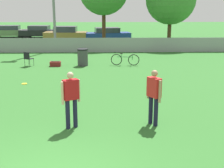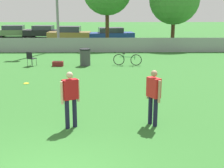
# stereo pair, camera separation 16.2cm
# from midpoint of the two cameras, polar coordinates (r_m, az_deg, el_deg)

# --- Properties ---
(fence_backline) EXTENTS (26.72, 0.07, 1.21)m
(fence_backline) POSITION_cam_midpoint_polar(r_m,az_deg,el_deg) (23.87, -3.75, 7.12)
(fence_backline) COLOR gray
(fence_backline) RESTS_ON ground_plane
(player_defender_red) EXTENTS (0.52, 0.41, 1.69)m
(player_defender_red) POSITION_cam_midpoint_polar(r_m,az_deg,el_deg) (9.08, -7.12, -2.14)
(player_defender_red) COLOR #191933
(player_defender_red) RESTS_ON ground_plane
(player_thrower_red) EXTENTS (0.41, 0.52, 1.69)m
(player_thrower_red) POSITION_cam_midpoint_polar(r_m,az_deg,el_deg) (9.31, 8.09, -1.77)
(player_thrower_red) COLOR #191933
(player_thrower_red) RESTS_ON ground_plane
(frisbee_disc) EXTENTS (0.25, 0.25, 0.03)m
(frisbee_disc) POSITION_cam_midpoint_polar(r_m,az_deg,el_deg) (14.87, -15.11, 0.12)
(frisbee_disc) COLOR yellow
(frisbee_disc) RESTS_ON ground_plane
(folding_chair_sideline) EXTENTS (0.55, 0.55, 0.85)m
(folding_chair_sideline) POSITION_cam_midpoint_polar(r_m,az_deg,el_deg) (19.00, -14.39, 4.69)
(folding_chair_sideline) COLOR #333338
(folding_chair_sideline) RESTS_ON ground_plane
(bicycle_sideline) EXTENTS (1.70, 0.44, 0.72)m
(bicycle_sideline) POSITION_cam_midpoint_polar(r_m,az_deg,el_deg) (18.68, 3.10, 4.48)
(bicycle_sideline) COLOR black
(bicycle_sideline) RESTS_ON ground_plane
(trash_bin) EXTENTS (0.64, 0.64, 1.01)m
(trash_bin) POSITION_cam_midpoint_polar(r_m,az_deg,el_deg) (18.63, -4.68, 4.92)
(trash_bin) COLOR #3F3F44
(trash_bin) RESTS_ON ground_plane
(gear_bag_sideline) EXTENTS (0.62, 0.34, 0.30)m
(gear_bag_sideline) POSITION_cam_midpoint_polar(r_m,az_deg,el_deg) (18.72, -9.62, 3.67)
(gear_bag_sideline) COLOR maroon
(gear_bag_sideline) RESTS_ON ground_plane
(parked_car_olive) EXTENTS (4.39, 2.06, 1.30)m
(parked_car_olive) POSITION_cam_midpoint_polar(r_m,az_deg,el_deg) (36.88, -17.42, 9.20)
(parked_car_olive) COLOR black
(parked_car_olive) RESTS_ON ground_plane
(parked_car_dark) EXTENTS (4.19, 2.02, 1.32)m
(parked_car_dark) POSITION_cam_midpoint_polar(r_m,az_deg,el_deg) (35.43, -12.31, 9.36)
(parked_car_dark) COLOR black
(parked_car_dark) RESTS_ON ground_plane
(parked_car_tan) EXTENTS (4.19, 1.86, 1.48)m
(parked_car_tan) POSITION_cam_midpoint_polar(r_m,az_deg,el_deg) (31.21, -7.66, 9.03)
(parked_car_tan) COLOR black
(parked_car_tan) RESTS_ON ground_plane
(parked_car_blue) EXTENTS (4.72, 2.37, 1.33)m
(parked_car_blue) POSITION_cam_midpoint_polar(r_m,az_deg,el_deg) (31.27, -0.07, 9.04)
(parked_car_blue) COLOR black
(parked_car_blue) RESTS_ON ground_plane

